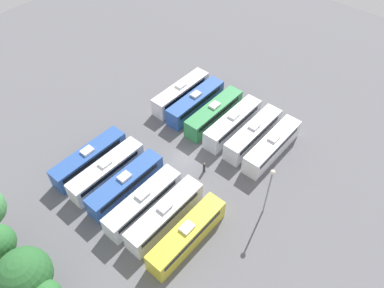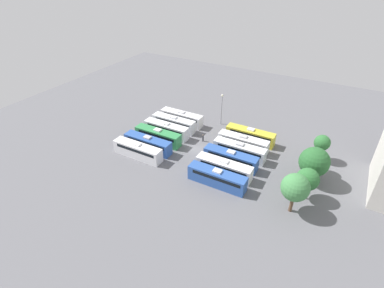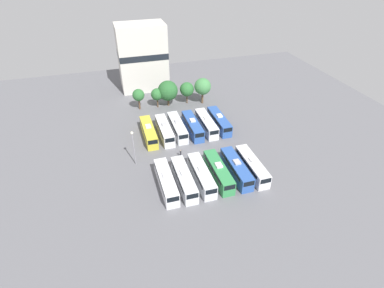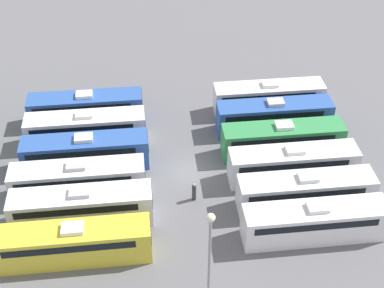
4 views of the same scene
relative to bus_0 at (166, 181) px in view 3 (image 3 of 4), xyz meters
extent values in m
plane|color=slate|center=(8.85, 8.96, -1.65)|extent=(116.49, 116.49, 0.00)
cube|color=silver|center=(0.00, -0.03, -0.14)|extent=(2.50, 11.27, 3.01)
cube|color=black|center=(0.00, 0.25, 0.68)|extent=(2.54, 9.58, 0.66)
cube|color=black|center=(0.00, -5.66, 0.69)|extent=(2.20, 0.08, 1.05)
cube|color=silver|center=(0.00, -0.03, 1.54)|extent=(1.20, 1.60, 0.35)
cube|color=silver|center=(3.41, -0.26, -0.14)|extent=(2.50, 11.27, 3.01)
cube|color=black|center=(3.41, 0.02, 0.68)|extent=(2.54, 9.58, 0.66)
cube|color=black|center=(3.41, -5.89, 0.69)|extent=(2.20, 0.08, 1.05)
cube|color=silver|center=(3.41, -0.26, 1.54)|extent=(1.20, 1.60, 0.35)
cube|color=silver|center=(6.96, -0.13, -0.14)|extent=(2.50, 11.27, 3.01)
cube|color=black|center=(6.96, 0.15, 0.68)|extent=(2.54, 9.58, 0.66)
cube|color=black|center=(6.96, -5.76, 0.69)|extent=(2.20, 0.08, 1.05)
cube|color=white|center=(6.96, -0.13, 1.54)|extent=(1.20, 1.60, 0.35)
cube|color=#338C4C|center=(10.50, -0.08, -0.14)|extent=(2.50, 11.27, 3.01)
cube|color=black|center=(10.50, 0.21, 0.68)|extent=(2.54, 9.58, 0.66)
cube|color=black|center=(10.50, -5.70, 0.69)|extent=(2.20, 0.08, 1.05)
cube|color=white|center=(10.50, -0.08, 1.54)|extent=(1.20, 1.60, 0.35)
cube|color=#2D56A8|center=(14.26, -0.17, -0.14)|extent=(2.50, 11.27, 3.01)
cube|color=black|center=(14.26, 0.11, 0.68)|extent=(2.54, 9.58, 0.66)
cube|color=black|center=(14.26, -5.79, 0.69)|extent=(2.20, 0.08, 1.05)
cube|color=#B2B2B7|center=(14.26, -0.17, 1.54)|extent=(1.20, 1.60, 0.35)
cube|color=silver|center=(17.59, -0.37, -0.14)|extent=(2.50, 11.27, 3.01)
cube|color=black|center=(17.59, -0.08, 0.68)|extent=(2.54, 9.58, 0.66)
cube|color=black|center=(17.59, -5.99, 0.69)|extent=(2.20, 0.08, 1.05)
cube|color=white|center=(17.59, -0.37, 1.54)|extent=(1.20, 1.60, 0.35)
cube|color=gold|center=(-0.12, 18.33, -0.14)|extent=(2.50, 11.27, 3.01)
cube|color=black|center=(-0.12, 18.61, 0.68)|extent=(2.54, 9.58, 0.66)
cube|color=black|center=(-0.12, 12.70, 0.69)|extent=(2.20, 0.08, 1.05)
cube|color=white|center=(-0.12, 18.33, 1.54)|extent=(1.20, 1.60, 0.35)
cube|color=white|center=(3.66, 18.03, -0.14)|extent=(2.50, 11.27, 3.01)
cube|color=black|center=(3.66, 18.32, 0.68)|extent=(2.54, 9.58, 0.66)
cube|color=black|center=(3.66, 12.41, 0.69)|extent=(2.20, 0.08, 1.05)
cube|color=#B2B2B7|center=(3.66, 18.03, 1.54)|extent=(1.20, 1.60, 0.35)
cube|color=silver|center=(6.94, 18.48, -0.14)|extent=(2.50, 11.27, 3.01)
cube|color=black|center=(6.94, 18.76, 0.68)|extent=(2.54, 9.58, 0.66)
cube|color=black|center=(6.94, 12.86, 0.69)|extent=(2.20, 0.08, 1.05)
cube|color=#B2B2B7|center=(6.94, 18.48, 1.54)|extent=(1.20, 1.60, 0.35)
cube|color=#2D56A8|center=(10.65, 18.03, -0.14)|extent=(2.50, 11.27, 3.01)
cube|color=black|center=(10.65, 18.31, 0.68)|extent=(2.54, 9.58, 0.66)
cube|color=black|center=(10.65, 12.40, 0.69)|extent=(2.20, 0.08, 1.05)
cube|color=silver|center=(10.65, 18.03, 1.54)|extent=(1.20, 1.60, 0.35)
cube|color=white|center=(14.24, 18.14, -0.14)|extent=(2.50, 11.27, 3.01)
cube|color=black|center=(14.24, 18.42, 0.68)|extent=(2.54, 9.58, 0.66)
cube|color=black|center=(14.24, 12.52, 0.69)|extent=(2.20, 0.08, 1.05)
cube|color=white|center=(14.24, 18.14, 1.54)|extent=(1.20, 1.60, 0.35)
cube|color=#2D56A8|center=(17.69, 18.30, -0.14)|extent=(2.50, 11.27, 3.01)
cube|color=black|center=(17.69, 18.58, 0.68)|extent=(2.54, 9.58, 0.66)
cube|color=black|center=(17.69, 12.67, 0.69)|extent=(2.20, 0.08, 1.05)
cube|color=white|center=(17.69, 18.30, 1.54)|extent=(1.20, 1.60, 0.35)
cylinder|color=#333338|center=(5.14, 8.81, -0.86)|extent=(0.36, 0.36, 1.57)
sphere|color=tan|center=(5.14, 8.81, 0.04)|extent=(0.24, 0.24, 0.24)
cylinder|color=gray|center=(-4.59, 8.90, 2.20)|extent=(0.20, 0.20, 7.69)
sphere|color=#EAE5C6|center=(-4.59, 8.90, 6.22)|extent=(0.60, 0.60, 0.60)
cylinder|color=brown|center=(-0.08, 33.54, -0.08)|extent=(0.47, 0.47, 3.14)
sphere|color=#2D6B33|center=(-0.08, 33.54, 2.64)|extent=(3.28, 3.28, 3.28)
cylinder|color=brown|center=(4.98, 33.30, -0.27)|extent=(0.37, 0.37, 2.76)
sphere|color=#2D6B33|center=(4.98, 33.30, 2.28)|extent=(3.33, 3.33, 3.33)
cylinder|color=brown|center=(8.08, 33.41, -0.35)|extent=(0.55, 0.55, 2.60)
sphere|color=#28602D|center=(8.08, 33.41, 2.91)|extent=(5.58, 5.58, 5.58)
cylinder|color=brown|center=(13.57, 33.34, -0.20)|extent=(0.33, 0.33, 2.89)
sphere|color=#2D6B33|center=(13.57, 33.34, 2.64)|extent=(4.00, 4.00, 4.00)
cylinder|color=brown|center=(17.84, 32.11, 0.09)|extent=(0.58, 0.58, 3.49)
sphere|color=#428447|center=(17.84, 32.11, 3.48)|extent=(4.69, 4.69, 4.69)
cube|color=beige|center=(3.79, 47.76, 8.12)|extent=(14.24, 8.89, 19.54)
cube|color=black|center=(3.79, 47.76, 9.10)|extent=(14.30, 8.95, 1.80)
camera|label=1|loc=(-14.73, 34.46, 38.77)|focal=35.00mm
camera|label=2|loc=(58.19, 35.66, 35.12)|focal=28.00mm
camera|label=3|loc=(-7.51, -42.03, 37.72)|focal=28.00mm
camera|label=4|loc=(-27.45, 12.63, 30.44)|focal=50.00mm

